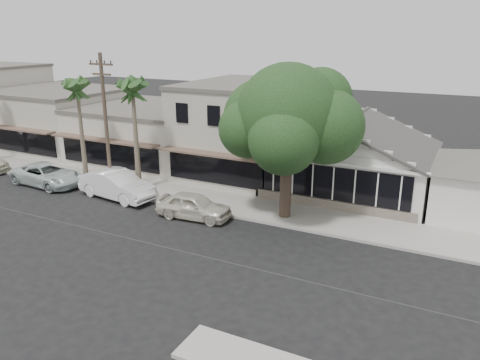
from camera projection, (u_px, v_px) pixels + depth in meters
The scene contains 13 objects.
ground at pixel (182, 251), 22.74m from camera, with size 140.00×140.00×0.00m, color black.
sidewalk_north at pixel (139, 187), 31.89m from camera, with size 90.00×3.50×0.15m, color #9E9991.
corner_shop at pixel (352, 154), 30.41m from camera, with size 10.40×8.60×5.10m.
row_building_near at pixel (248, 130), 34.53m from camera, with size 8.00×10.00×6.50m, color #BAB7A8.
row_building_midnear at pixel (150, 134), 38.74m from camera, with size 10.00×10.00×4.20m, color beige.
row_building_midfar at pixel (58, 119), 43.12m from camera, with size 11.00×10.00×5.00m, color #BAB7A8.
utility_pole at pixel (106, 121), 29.57m from camera, with size 1.80×0.24×9.00m.
car_0 at pixel (194, 206), 26.59m from camera, with size 1.75×4.36×1.48m, color beige.
car_1 at pixel (117, 185), 29.76m from camera, with size 1.89×5.42×1.79m, color white.
car_2 at pixel (47, 175), 32.34m from camera, with size 2.51×5.44×1.51m, color silver.
shade_tree at pixel (288, 118), 25.29m from camera, with size 7.87×7.12×8.73m.
palm_east at pixel (133, 89), 29.24m from camera, with size 2.73×2.73×7.95m.
palm_mid at pixel (77, 89), 31.07m from camera, with size 3.25×3.25×7.69m.
Camera 1 is at (11.80, -17.14, 10.21)m, focal length 35.00 mm.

